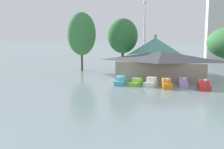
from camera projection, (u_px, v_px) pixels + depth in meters
The scene contains 11 objects.
pedal_boat_cyan at pixel (120, 81), 42.74m from camera, with size 1.87×3.04×1.54m.
pedal_boat_lime at pixel (136, 82), 42.01m from camera, with size 2.04×3.09×1.40m.
pedal_boat_white at pixel (151, 83), 41.14m from camera, with size 2.19×2.60×1.49m.
pedal_boat_orange at pixel (166, 84), 39.89m from camera, with size 2.07×2.87×1.64m.
pedal_boat_lavender at pixel (183, 83), 41.01m from camera, with size 1.72×2.84×1.53m.
pedal_boat_red at pixel (204, 86), 38.56m from camera, with size 1.99×2.58×1.71m.
boathouse at pixel (161, 65), 46.38m from camera, with size 16.24×7.43×5.18m.
green_roof_pavilion at pixel (155, 52), 57.53m from camera, with size 12.32×12.32×8.19m.
shoreline_tree_tall_left at pixel (82, 34), 59.24m from camera, with size 6.45×6.45×13.16m.
shoreline_tree_mid at pixel (123, 36), 60.96m from camera, with size 6.99×6.99×11.89m.
distant_broadcast_tower at pixel (145, 6), 386.62m from camera, with size 5.14×5.14×127.37m.
Camera 1 is at (15.60, -13.11, 7.56)m, focal length 42.31 mm.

